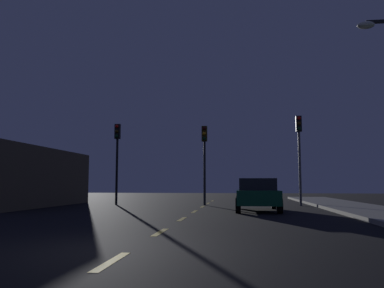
# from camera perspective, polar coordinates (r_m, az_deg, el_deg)

# --- Properties ---
(ground_plane) EXTENTS (80.00, 80.00, 0.00)m
(ground_plane) POSITION_cam_1_polar(r_m,az_deg,el_deg) (14.51, -1.10, -10.58)
(ground_plane) COLOR black
(lane_stripe_nearest) EXTENTS (0.16, 1.60, 0.01)m
(lane_stripe_nearest) POSITION_cam_1_polar(r_m,az_deg,el_deg) (6.55, -11.54, -16.26)
(lane_stripe_nearest) COLOR #EACC4C
(lane_stripe_nearest) RESTS_ON ground_plane
(lane_stripe_second) EXTENTS (0.16, 1.60, 0.01)m
(lane_stripe_second) POSITION_cam_1_polar(r_m,az_deg,el_deg) (10.19, -4.63, -12.57)
(lane_stripe_second) COLOR #EACC4C
(lane_stripe_second) RESTS_ON ground_plane
(lane_stripe_third) EXTENTS (0.16, 1.60, 0.01)m
(lane_stripe_third) POSITION_cam_1_polar(r_m,az_deg,el_deg) (13.92, -1.45, -10.77)
(lane_stripe_third) COLOR #EACC4C
(lane_stripe_third) RESTS_ON ground_plane
(lane_stripe_fourth) EXTENTS (0.16, 1.60, 0.01)m
(lane_stripe_fourth) POSITION_cam_1_polar(r_m,az_deg,el_deg) (17.68, 0.36, -9.72)
(lane_stripe_fourth) COLOR #EACC4C
(lane_stripe_fourth) RESTS_ON ground_plane
(lane_stripe_fifth) EXTENTS (0.16, 1.60, 0.01)m
(lane_stripe_fifth) POSITION_cam_1_polar(r_m,az_deg,el_deg) (21.45, 1.53, -9.03)
(lane_stripe_fifth) COLOR #EACC4C
(lane_stripe_fifth) RESTS_ON ground_plane
(lane_stripe_sixth) EXTENTS (0.16, 1.60, 0.01)m
(lane_stripe_sixth) POSITION_cam_1_polar(r_m,az_deg,el_deg) (25.23, 2.35, -8.55)
(lane_stripe_sixth) COLOR #EACC4C
(lane_stripe_sixth) RESTS_ON ground_plane
(lane_stripe_seventh) EXTENTS (0.16, 1.60, 0.01)m
(lane_stripe_seventh) POSITION_cam_1_polar(r_m,az_deg,el_deg) (29.01, 2.95, -8.19)
(lane_stripe_seventh) COLOR #EACC4C
(lane_stripe_seventh) RESTS_ON ground_plane
(traffic_signal_left) EXTENTS (0.32, 0.38, 4.82)m
(traffic_signal_left) POSITION_cam_1_polar(r_m,az_deg,el_deg) (24.08, -10.75, -0.54)
(traffic_signal_left) COLOR black
(traffic_signal_left) RESTS_ON ground_plane
(traffic_signal_center) EXTENTS (0.32, 0.38, 4.60)m
(traffic_signal_center) POSITION_cam_1_polar(r_m,az_deg,el_deg) (23.03, 1.81, -0.75)
(traffic_signal_center) COLOR #2D2D30
(traffic_signal_center) RESTS_ON ground_plane
(traffic_signal_right) EXTENTS (0.32, 0.38, 5.09)m
(traffic_signal_right) POSITION_cam_1_polar(r_m,az_deg,el_deg) (23.22, 15.22, 0.20)
(traffic_signal_right) COLOR #4C4C51
(traffic_signal_right) RESTS_ON ground_plane
(car_stopped_ahead) EXTENTS (1.93, 4.26, 1.46)m
(car_stopped_ahead) POSITION_cam_1_polar(r_m,az_deg,el_deg) (18.28, 9.38, -7.18)
(car_stopped_ahead) COLOR #0F4C2D
(car_stopped_ahead) RESTS_ON ground_plane
(storefront_left) EXTENTS (5.15, 9.91, 3.13)m
(storefront_left) POSITION_cam_1_polar(r_m,az_deg,el_deg) (23.97, -24.85, -4.42)
(storefront_left) COLOR brown
(storefront_left) RESTS_ON ground_plane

